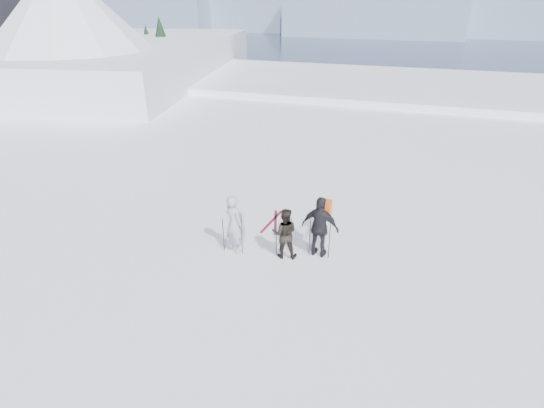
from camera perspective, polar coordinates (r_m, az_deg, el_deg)
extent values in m
plane|color=white|center=(71.97, 15.50, 5.56)|extent=(220.00, 208.01, 71.62)
cube|color=white|center=(40.03, 14.51, 5.78)|extent=(180.00, 16.00, 14.00)
plane|color=navy|center=(299.91, 18.29, 18.21)|extent=(820.00, 820.00, 0.00)
cube|color=slate|center=(529.19, -15.71, 23.51)|extent=(150.00, 80.00, 34.00)
cube|color=slate|center=(504.39, -1.00, 24.96)|extent=(130.00, 80.00, 46.00)
cube|color=slate|center=(449.90, 13.63, 23.59)|extent=(160.00, 80.00, 38.00)
cube|color=slate|center=(487.76, 31.91, 21.65)|extent=(140.00, 80.00, 52.00)
cube|color=white|center=(47.85, -21.53, 10.05)|extent=(29.19, 35.68, 16.00)
cone|color=white|center=(39.84, -25.95, 21.07)|extent=(18.00, 18.00, 9.00)
cone|color=white|center=(52.93, -24.40, 17.71)|extent=(16.00, 16.00, 8.00)
cube|color=#2D2B28|center=(52.13, -10.20, 8.11)|extent=(21.55, 17.87, 14.25)
cone|color=black|center=(48.39, -8.07, 14.22)|extent=(5.60, 5.60, 10.00)
cone|color=black|center=(44.41, -12.11, 13.47)|extent=(6.16, 6.16, 11.00)
cone|color=black|center=(44.01, -15.58, 11.63)|extent=(5.04, 5.04, 9.00)
cone|color=black|center=(45.33, -8.54, 13.36)|extent=(5.60, 5.60, 10.00)
cone|color=black|center=(52.93, -15.83, 15.67)|extent=(6.72, 6.72, 12.00)
cone|color=black|center=(49.60, -14.13, 15.78)|extent=(7.28, 7.28, 13.00)
cone|color=black|center=(47.85, -16.92, 13.85)|extent=(6.16, 6.16, 11.00)
imported|color=#9A9FA8|center=(12.74, -5.14, -2.67)|extent=(0.82, 0.72, 1.88)
imported|color=black|center=(12.50, 1.71, -3.96)|extent=(0.88, 0.75, 1.59)
imported|color=black|center=(12.54, 6.50, -3.13)|extent=(1.18, 0.61, 1.92)
cube|color=#E35615|center=(12.20, 7.19, 2.43)|extent=(0.44, 0.28, 0.54)
cylinder|color=black|center=(12.94, -6.56, -4.13)|extent=(0.02, 0.02, 1.14)
cylinder|color=black|center=(12.69, -4.09, -4.15)|extent=(0.02, 0.02, 1.34)
cylinder|color=black|center=(12.61, 0.59, -4.42)|extent=(0.02, 0.02, 1.29)
cylinder|color=black|center=(12.45, 2.61, -4.74)|extent=(0.02, 0.02, 1.35)
cylinder|color=black|center=(12.65, 5.11, -4.57)|extent=(0.02, 0.02, 1.24)
cylinder|color=black|center=(12.62, 7.71, -4.96)|extent=(0.02, 0.02, 1.18)
cube|color=black|center=(14.72, -0.04, -2.36)|extent=(0.30, 1.70, 0.03)
cube|color=black|center=(14.69, 0.48, -2.44)|extent=(0.57, 1.66, 0.03)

